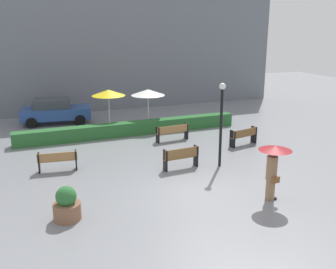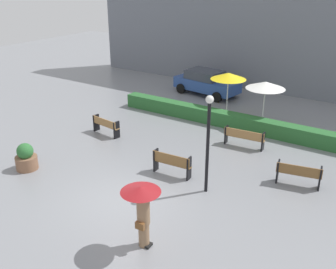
% 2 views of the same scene
% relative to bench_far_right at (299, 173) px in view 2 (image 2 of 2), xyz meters
% --- Properties ---
extents(ground_plane, '(60.00, 60.00, 0.00)m').
position_rel_bench_far_right_xyz_m(ground_plane, '(-4.78, -4.33, -0.52)').
color(ground_plane, gray).
extents(bench_far_right, '(1.66, 0.67, 0.87)m').
position_rel_bench_far_right_xyz_m(bench_far_right, '(0.00, 0.00, 0.00)').
color(bench_far_right, brown).
rests_on(bench_far_right, ground).
extents(bench_far_left, '(1.65, 0.57, 0.84)m').
position_rel_bench_far_right_xyz_m(bench_far_left, '(-9.32, -0.19, -0.01)').
color(bench_far_left, '#9E7242').
rests_on(bench_far_left, ground).
extents(bench_back_row, '(1.87, 0.50, 0.85)m').
position_rel_bench_far_right_xyz_m(bench_back_row, '(-3.07, 2.14, -0.01)').
color(bench_back_row, '#9E7242').
rests_on(bench_back_row, ground).
extents(bench_mid_center, '(1.62, 0.43, 0.93)m').
position_rel_bench_far_right_xyz_m(bench_mid_center, '(-4.39, -1.90, 0.04)').
color(bench_mid_center, brown).
rests_on(bench_mid_center, ground).
extents(pedestrian_with_umbrella, '(1.14, 1.14, 2.03)m').
position_rel_bench_far_right_xyz_m(pedestrian_with_umbrella, '(-2.76, -5.97, 0.88)').
color(pedestrian_with_umbrella, '#8C6B4C').
rests_on(pedestrian_with_umbrella, ground).
extents(planter_pot, '(0.87, 0.87, 1.12)m').
position_rel_bench_far_right_xyz_m(planter_pot, '(-9.60, -4.67, -0.04)').
color(planter_pot, brown).
rests_on(planter_pot, ground).
extents(lamp_post, '(0.28, 0.28, 3.65)m').
position_rel_bench_far_right_xyz_m(lamp_post, '(-2.69, -2.23, 1.74)').
color(lamp_post, black).
rests_on(lamp_post, ground).
extents(patio_umbrella_yellow, '(1.94, 1.94, 2.38)m').
position_rel_bench_far_right_xyz_m(patio_umbrella_yellow, '(-5.61, 5.67, 1.68)').
color(patio_umbrella_yellow, silver).
rests_on(patio_umbrella_yellow, ground).
extents(patio_umbrella_white, '(1.98, 1.98, 2.33)m').
position_rel_bench_far_right_xyz_m(patio_umbrella_white, '(-3.35, 5.20, 1.63)').
color(patio_umbrella_white, silver).
rests_on(patio_umbrella_white, ground).
extents(hedge_strip, '(12.63, 0.70, 0.74)m').
position_rel_bench_far_right_xyz_m(hedge_strip, '(-4.77, 4.07, -0.15)').
color(hedge_strip, '#28602D').
rests_on(hedge_strip, ground).
extents(building_facade, '(28.00, 1.20, 8.55)m').
position_rel_bench_far_right_xyz_m(building_facade, '(-4.78, 11.67, 3.76)').
color(building_facade, slate).
rests_on(building_facade, ground).
extents(parked_car, '(4.41, 2.45, 1.57)m').
position_rel_bench_far_right_xyz_m(parked_car, '(-8.39, 8.46, 0.30)').
color(parked_car, '#28478C').
rests_on(parked_car, ground).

